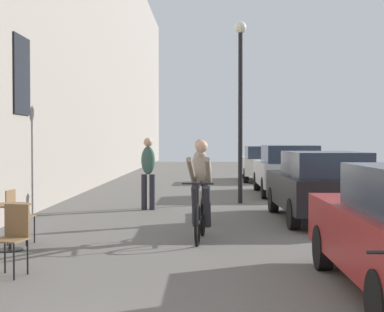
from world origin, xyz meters
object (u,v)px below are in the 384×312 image
object	(u,v)px
cafe_table_far	(10,217)
cafe_chair_far_toward_street	(17,213)
cyclist_on_bicycle	(201,192)
pedestrian_near	(200,176)
parked_car_second	(320,185)
pedestrian_mid	(148,169)
street_lamp	(240,88)
cafe_chair_mid_toward_street	(12,234)
parked_car_third	(287,169)
parked_car_fourth	(263,163)

from	to	relation	value
cafe_table_far	cafe_chair_far_toward_street	xyz separation A→B (m)	(-0.08, 0.56, -0.00)
cyclist_on_bicycle	pedestrian_near	world-z (taller)	pedestrian_near
cyclist_on_bicycle	parked_car_second	world-z (taller)	cyclist_on_bicycle
cafe_table_far	pedestrian_mid	size ratio (longest dim) A/B	0.41
pedestrian_mid	street_lamp	size ratio (longest dim) A/B	0.36
cafe_chair_mid_toward_street	cafe_table_far	xyz separation A→B (m)	(-0.59, 1.68, 0.00)
cafe_chair_far_toward_street	pedestrian_mid	xyz separation A→B (m)	(1.69, 4.88, 0.48)
cyclist_on_bicycle	parked_car_third	size ratio (longest dim) A/B	0.40
pedestrian_mid	parked_car_second	size ratio (longest dim) A/B	0.42
cafe_table_far	parked_car_second	size ratio (longest dim) A/B	0.17
cafe_chair_mid_toward_street	street_lamp	size ratio (longest dim) A/B	0.18
cyclist_on_bicycle	pedestrian_mid	bearing A→B (deg)	107.19
cafe_chair_mid_toward_street	cafe_table_far	size ratio (longest dim) A/B	1.24
cafe_chair_far_toward_street	parked_car_third	distance (m)	10.66
pedestrian_near	parked_car_fourth	size ratio (longest dim) A/B	0.42
cafe_chair_mid_toward_street	cyclist_on_bicycle	distance (m)	3.70
cafe_chair_mid_toward_street	cyclist_on_bicycle	size ratio (longest dim) A/B	0.51
cafe_chair_mid_toward_street	parked_car_fourth	size ratio (longest dim) A/B	0.22
pedestrian_near	parked_car_fourth	xyz separation A→B (m)	(2.50, 12.87, -0.22)
cafe_chair_far_toward_street	pedestrian_mid	size ratio (longest dim) A/B	0.50
cafe_chair_far_toward_street	parked_car_second	bearing A→B (deg)	28.18
street_lamp	parked_car_fourth	size ratio (longest dim) A/B	1.19
cafe_chair_mid_toward_street	parked_car_fourth	distance (m)	18.28
cafe_chair_mid_toward_street	parked_car_third	world-z (taller)	parked_car_third
cyclist_on_bicycle	pedestrian_mid	size ratio (longest dim) A/B	0.99
parked_car_third	cyclist_on_bicycle	bearing A→B (deg)	-107.33
cafe_chair_far_toward_street	parked_car_second	distance (m)	6.27
cafe_table_far	street_lamp	bearing A→B (deg)	60.52
cafe_table_far	cyclist_on_bicycle	size ratio (longest dim) A/B	0.41
pedestrian_near	pedestrian_mid	distance (m)	2.70
pedestrian_near	parked_car_third	bearing A→B (deg)	67.75
cafe_chair_mid_toward_street	parked_car_fourth	bearing A→B (deg)	74.67
parked_car_third	parked_car_fourth	bearing A→B (deg)	91.48
cyclist_on_bicycle	pedestrian_mid	distance (m)	4.50
cafe_table_far	street_lamp	xyz separation A→B (m)	(3.96, 7.01, 2.59)
cafe_chair_mid_toward_street	pedestrian_mid	distance (m)	7.22
pedestrian_mid	parked_car_second	bearing A→B (deg)	-26.65
street_lamp	cafe_table_far	bearing A→B (deg)	-119.48
cafe_chair_far_toward_street	cafe_table_far	bearing A→B (deg)	-82.37
cafe_table_far	parked_car_third	distance (m)	11.11
cafe_chair_mid_toward_street	pedestrian_near	distance (m)	5.32
pedestrian_mid	street_lamp	distance (m)	3.52
cafe_chair_mid_toward_street	parked_car_third	xyz separation A→B (m)	(5.00, 11.28, 0.29)
cafe_table_far	cyclist_on_bicycle	bearing A→B (deg)	21.34
parked_car_second	parked_car_third	world-z (taller)	parked_car_third
parked_car_fourth	pedestrian_mid	bearing A→B (deg)	-109.90
parked_car_third	cafe_table_far	bearing A→B (deg)	-120.19
cafe_chair_far_toward_street	parked_car_third	xyz separation A→B (m)	(5.66, 9.03, 0.29)
pedestrian_near	parked_car_second	world-z (taller)	pedestrian_near
cyclist_on_bicycle	pedestrian_near	xyz separation A→B (m)	(-0.03, 1.93, 0.16)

